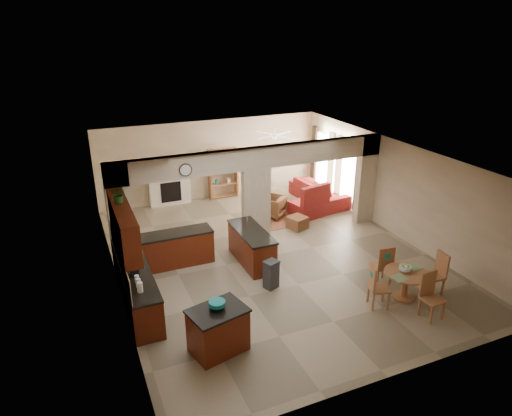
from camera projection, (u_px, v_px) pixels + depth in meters
name	position (u px, v px, depth m)	size (l,w,h in m)	color
floor	(270.00, 256.00, 12.42)	(10.00, 10.00, 0.00)	gray
ceiling	(272.00, 156.00, 11.36)	(10.00, 10.00, 0.00)	white
wall_back	(212.00, 159.00, 16.15)	(8.00, 8.00, 0.00)	beige
wall_front	(397.00, 312.00, 7.63)	(8.00, 8.00, 0.00)	beige
wall_left	(113.00, 234.00, 10.43)	(10.00, 10.00, 0.00)	beige
wall_right	(395.00, 188.00, 13.35)	(10.00, 10.00, 0.00)	beige
partition_left_pier	(120.00, 216.00, 11.40)	(0.60, 0.25, 2.80)	beige
partition_center_pier	(256.00, 206.00, 12.85)	(0.80, 0.25, 2.20)	beige
partition_right_pier	(366.00, 179.00, 14.09)	(0.60, 0.25, 2.80)	beige
partition_header	(256.00, 158.00, 12.33)	(8.00, 0.25, 0.60)	beige
kitchen_counter	(151.00, 269.00, 10.84)	(2.52, 3.29, 1.48)	#3D1707
upper_cabinets	(123.00, 226.00, 9.62)	(0.35, 2.40, 0.90)	#3D1707
peninsula	(252.00, 247.00, 11.93)	(0.70, 1.85, 0.91)	#3D1707
wall_clock	(186.00, 170.00, 11.49)	(0.34, 0.34, 0.03)	#522B1B
rug	(277.00, 220.00, 14.64)	(1.60, 1.30, 0.01)	brown
fireplace	(170.00, 188.00, 15.72)	(1.60, 0.35, 1.20)	white
shelving_unit	(223.00, 173.00, 16.31)	(1.00, 0.32, 1.80)	#9A5D35
window_a	(349.00, 173.00, 15.37)	(0.02, 0.90, 1.90)	white
window_b	(323.00, 160.00, 16.82)	(0.02, 0.90, 1.90)	white
glazed_door	(335.00, 170.00, 16.15)	(0.02, 0.70, 2.10)	white
drape_a_left	(358.00, 178.00, 14.84)	(0.10, 0.28, 2.30)	#401D19
drape_a_right	(338.00, 168.00, 15.87)	(0.10, 0.28, 2.30)	#401D19
drape_b_left	(331.00, 164.00, 16.29)	(0.10, 0.28, 2.30)	#401D19
drape_b_right	(314.00, 156.00, 17.31)	(0.10, 0.28, 2.30)	#401D19
ceiling_fan	(275.00, 135.00, 14.55)	(1.00, 1.00, 0.10)	white
kitchen_island	(218.00, 330.00, 8.68)	(1.21, 0.98, 0.92)	#3D1707
teal_bowl	(217.00, 305.00, 8.53)	(0.32, 0.32, 0.15)	#138288
trash_can	(271.00, 275.00, 10.82)	(0.31, 0.26, 0.65)	#2A2A2D
dining_table	(406.00, 281.00, 10.34)	(1.00, 1.00, 0.68)	#9A5D35
fruit_bowl	(405.00, 269.00, 10.27)	(0.28, 0.28, 0.15)	#72BA27
sofa	(319.00, 192.00, 16.10)	(0.96, 2.45, 0.72)	maroon
chaise	(309.00, 208.00, 15.04)	(1.12, 0.92, 0.45)	maroon
armchair	(273.00, 206.00, 14.86)	(0.74, 0.76, 0.69)	maroon
ottoman	(298.00, 223.00, 14.03)	(0.52, 0.52, 0.38)	maroon
plant	(119.00, 194.00, 9.55)	(0.34, 0.30, 0.38)	#164412
chair_north	(383.00, 264.00, 10.88)	(0.47, 0.47, 1.02)	#9A5D35
chair_east	(437.00, 272.00, 10.54)	(0.46, 0.46, 1.02)	#9A5D35
chair_south	(430.00, 293.00, 9.69)	(0.44, 0.44, 1.02)	#9A5D35
chair_west	(376.00, 285.00, 10.01)	(0.53, 0.53, 1.02)	#9A5D35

